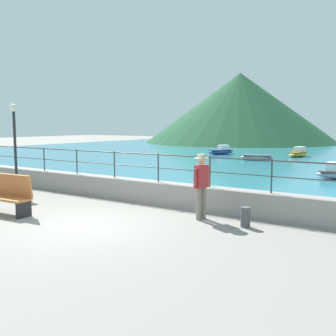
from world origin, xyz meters
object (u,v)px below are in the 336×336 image
Objects in this scene: boat_1 at (298,153)px; boat_2 at (257,157)px; lamp_post at (15,133)px; bench_main at (7,194)px; person_walking at (201,183)px; boat_3 at (221,151)px; bollard at (245,217)px.

boat_2 is at bearing -109.27° from boat_1.
lamp_post is 1.34× the size of boat_2.
bench_main is 5.49m from person_walking.
bench_main is 23.10m from boat_3.
person_walking is (4.90, 2.46, 0.42)m from bench_main.
bench_main reaches higher than bollard.
boat_2 is (-1.57, -4.49, -0.07)m from boat_1.
bench_main reaches higher than boat_2.
boat_3 is (-4.42, 3.49, 0.07)m from boat_2.
person_walking is 8.13m from lamp_post.
person_walking is 17.43m from boat_2.
person_walking is at bearing -65.49° from boat_3.
boat_1 is 6.08m from boat_3.
lamp_post is (-8.04, 0.06, 1.22)m from person_walking.
boat_2 is at bearing -38.28° from boat_3.
boat_3 reaches higher than boat_2.
boat_1 is 0.99× the size of boat_2.
bench_main reaches higher than boat_3.
bollard is 21.79m from boat_1.
lamp_post is at bearing -102.81° from boat_1.
boat_1 is (4.81, 21.17, -1.87)m from lamp_post.
boat_3 is (-1.18, 20.17, -1.87)m from lamp_post.
boat_1 is (1.67, 23.69, -0.23)m from bench_main.
lamp_post is 20.29m from boat_3.
lamp_post is 1.36× the size of boat_3.
person_walking is 0.71× the size of boat_2.
boat_3 is at bearing 93.35° from lamp_post.
person_walking reaches higher than bollard.
lamp_post reaches higher than boat_3.
bench_main is at bearing -153.35° from person_walking.
person_walking reaches higher than boat_3.
bench_main is 19.20m from boat_2.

